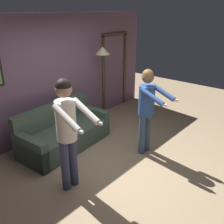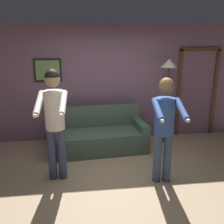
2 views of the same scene
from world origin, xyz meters
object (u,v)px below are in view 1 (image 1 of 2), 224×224
(couch, at_px, (64,134))
(person_standing_right, at_px, (147,104))
(torchiere_lamp, at_px, (103,59))
(person_standing_left, at_px, (67,125))

(couch, distance_m, person_standing_right, 1.82)
(torchiere_lamp, bearing_deg, couch, -168.20)
(torchiere_lamp, xyz_separation_m, person_standing_left, (-2.31, -1.43, -0.46))
(person_standing_left, height_order, person_standing_right, person_standing_left)
(torchiere_lamp, distance_m, person_standing_right, 1.91)
(couch, bearing_deg, person_standing_left, -124.54)
(torchiere_lamp, relative_size, person_standing_left, 1.03)
(person_standing_left, distance_m, person_standing_right, 1.69)
(couch, distance_m, person_standing_left, 1.58)
(couch, height_order, person_standing_right, person_standing_right)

